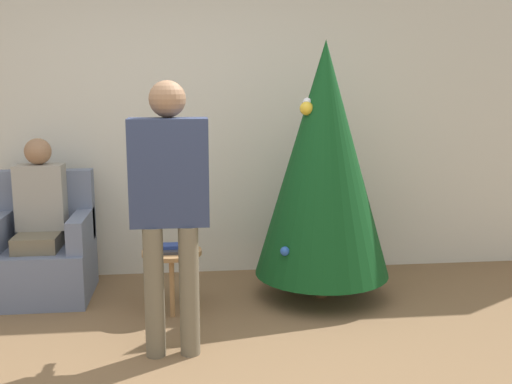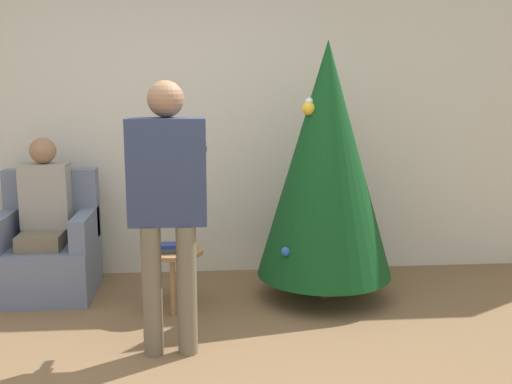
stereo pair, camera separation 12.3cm
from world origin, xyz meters
name	(u,v)px [view 1 (the left image)]	position (x,y,z in m)	size (l,w,h in m)	color
wall_back	(183,117)	(0.00, 2.23, 1.35)	(8.00, 0.06, 2.70)	beige
christmas_tree	(324,160)	(1.04, 1.48, 1.06)	(1.02, 1.02, 1.94)	brown
armchair	(43,254)	(-1.09, 1.75, 0.33)	(0.73, 0.68, 0.95)	slate
person_seated	(39,213)	(-1.09, 1.72, 0.66)	(0.36, 0.46, 1.22)	#6B604C
person_standing	(170,193)	(-0.08, 0.64, 0.99)	(0.47, 0.57, 1.65)	#6B604C
side_stool	(172,259)	(-0.10, 1.34, 0.38)	(0.43, 0.43, 0.44)	#A37547
laptop	(172,249)	(-0.10, 1.34, 0.45)	(0.30, 0.25, 0.02)	#38383D
book	(172,246)	(-0.10, 1.34, 0.48)	(0.17, 0.12, 0.02)	navy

